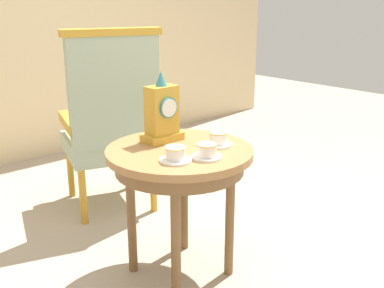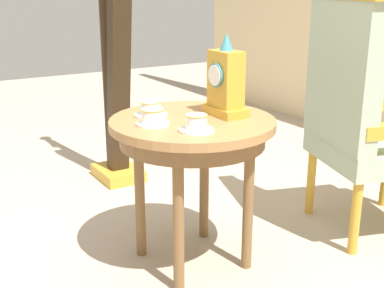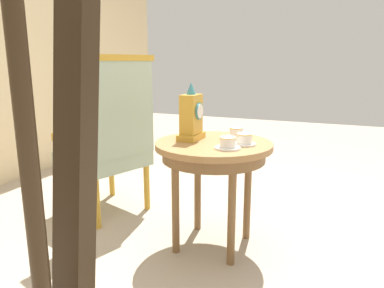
{
  "view_description": "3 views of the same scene",
  "coord_description": "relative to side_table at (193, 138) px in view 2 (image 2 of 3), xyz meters",
  "views": [
    {
      "loc": [
        -1.32,
        -1.5,
        1.3
      ],
      "look_at": [
        0.06,
        0.04,
        0.66
      ],
      "focal_mm": 44.05,
      "sensor_mm": 36.0,
      "label": 1
    },
    {
      "loc": [
        1.7,
        -0.99,
        1.16
      ],
      "look_at": [
        -0.03,
        0.08,
        0.53
      ],
      "focal_mm": 47.76,
      "sensor_mm": 36.0,
      "label": 2
    },
    {
      "loc": [
        -1.92,
        -0.62,
        1.09
      ],
      "look_at": [
        -0.04,
        0.18,
        0.63
      ],
      "focal_mm": 33.96,
      "sensor_mm": 36.0,
      "label": 3
    }
  ],
  "objects": [
    {
      "name": "side_table",
      "position": [
        0.0,
        0.0,
        0.0
      ],
      "size": [
        0.68,
        0.68,
        0.64
      ],
      "color": "#9E7042",
      "rests_on": "ground"
    },
    {
      "name": "mantel_clock",
      "position": [
        0.02,
        0.15,
        0.21
      ],
      "size": [
        0.19,
        0.11,
        0.34
      ],
      "color": "gold",
      "rests_on": "side_table"
    },
    {
      "name": "armchair",
      "position": [
        0.15,
        0.83,
        0.03
      ],
      "size": [
        0.68,
        0.67,
        1.14
      ],
      "color": "#9EB299",
      "rests_on": "ground"
    },
    {
      "name": "teacup_right",
      "position": [
        -0.0,
        -0.18,
        0.11
      ],
      "size": [
        0.13,
        0.13,
        0.06
      ],
      "color": "white",
      "rests_on": "side_table"
    },
    {
      "name": "ground_plane",
      "position": [
        -0.0,
        -0.06,
        -0.56
      ],
      "size": [
        10.0,
        10.0,
        0.0
      ],
      "primitive_type": "plane",
      "color": "tan"
    },
    {
      "name": "harp",
      "position": [
        -1.06,
        0.13,
        0.2
      ],
      "size": [
        0.4,
        0.24,
        1.89
      ],
      "color": "gold",
      "rests_on": "ground"
    },
    {
      "name": "teacup_left",
      "position": [
        -0.13,
        -0.12,
        0.11
      ],
      "size": [
        0.14,
        0.14,
        0.06
      ],
      "color": "white",
      "rests_on": "side_table"
    },
    {
      "name": "teacup_center",
      "position": [
        0.16,
        -0.08,
        0.11
      ],
      "size": [
        0.13,
        0.13,
        0.06
      ],
      "color": "white",
      "rests_on": "side_table"
    }
  ]
}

